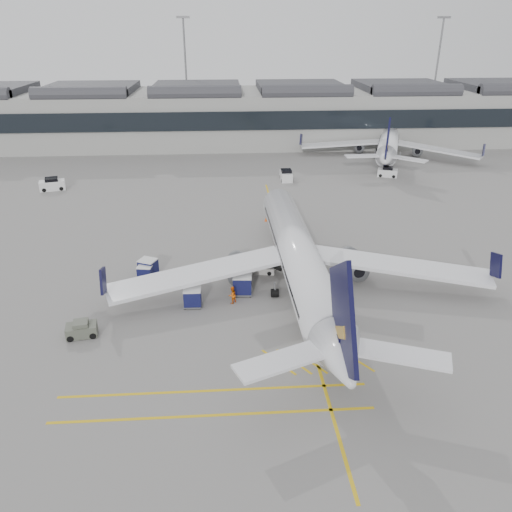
{
  "coord_description": "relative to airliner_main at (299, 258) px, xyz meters",
  "views": [
    {
      "loc": [
        3.16,
        -38.44,
        23.88
      ],
      "look_at": [
        5.98,
        4.05,
        4.0
      ],
      "focal_mm": 35.0,
      "sensor_mm": 36.0,
      "label": 1
    }
  ],
  "objects": [
    {
      "name": "baggage_cart_b",
      "position": [
        -10.31,
        -3.19,
        -2.21
      ],
      "size": [
        1.73,
        1.44,
        1.8
      ],
      "rotation": [
        0.0,
        0.0,
        -0.01
      ],
      "color": "gray",
      "rests_on": "ground"
    },
    {
      "name": "apron_markings",
      "position": [
        -0.27,
        4.86,
        -3.17
      ],
      "size": [
        0.25,
        60.0,
        0.01
      ],
      "primitive_type": "cube",
      "color": "gold",
      "rests_on": "ground"
    },
    {
      "name": "safety_cone_engine",
      "position": [
        3.52,
        -2.01,
        -2.93
      ],
      "size": [
        0.35,
        0.35,
        0.49
      ],
      "primitive_type": "cone",
      "color": "#F24C0A",
      "rests_on": "ground"
    },
    {
      "name": "baggage_cart_d",
      "position": [
        -15.36,
        2.33,
        -2.31
      ],
      "size": [
        1.73,
        1.5,
        1.63
      ],
      "rotation": [
        0.0,
        0.0,
        -0.16
      ],
      "color": "gray",
      "rests_on": "ground"
    },
    {
      "name": "belt_loader",
      "position": [
        -3.97,
        3.62,
        -2.63
      ],
      "size": [
        4.74,
        2.26,
        1.88
      ],
      "rotation": [
        0.0,
        0.0,
        -0.21
      ],
      "color": "beige",
      "rests_on": "ground"
    },
    {
      "name": "light_masts",
      "position": [
        -11.93,
        80.86,
        11.31
      ],
      "size": [
        113.0,
        0.6,
        25.45
      ],
      "color": "slate",
      "rests_on": "ground"
    },
    {
      "name": "service_van_right",
      "position": [
        20.97,
        38.3,
        -2.42
      ],
      "size": [
        3.66,
        2.68,
        1.69
      ],
      "rotation": [
        0.0,
        0.0,
        -0.35
      ],
      "color": "silver",
      "rests_on": "ground"
    },
    {
      "name": "ramp_agent_a",
      "position": [
        -5.71,
        -0.35,
        -2.35
      ],
      "size": [
        0.64,
        0.73,
        1.67
      ],
      "primitive_type": "imported",
      "rotation": [
        0.0,
        0.0,
        1.07
      ],
      "color": "#E84F0C",
      "rests_on": "ground"
    },
    {
      "name": "service_van_left",
      "position": [
        -34.17,
        34.35,
        -2.31
      ],
      "size": [
        4.17,
        2.85,
        1.95
      ],
      "rotation": [
        0.0,
        0.0,
        0.27
      ],
      "color": "silver",
      "rests_on": "ground"
    },
    {
      "name": "airliner_main",
      "position": [
        0.0,
        0.0,
        0.0
      ],
      "size": [
        37.25,
        40.7,
        10.82
      ],
      "rotation": [
        0.0,
        0.0,
        0.02
      ],
      "color": "white",
      "rests_on": "ground"
    },
    {
      "name": "baggage_cart_c",
      "position": [
        -15.17,
        3.23,
        -2.16
      ],
      "size": [
        2.26,
        2.11,
        1.9
      ],
      "rotation": [
        0.0,
        0.0,
        -0.43
      ],
      "color": "gray",
      "rests_on": "ground"
    },
    {
      "name": "baggage_cart_a",
      "position": [
        -5.62,
        -1.19,
        -2.1
      ],
      "size": [
        2.03,
        1.72,
        2.02
      ],
      "rotation": [
        0.0,
        0.0,
        -0.07
      ],
      "color": "gray",
      "rests_on": "ground"
    },
    {
      "name": "ground",
      "position": [
        -10.27,
        -5.14,
        -3.18
      ],
      "size": [
        220.0,
        220.0,
        0.0
      ],
      "primitive_type": "plane",
      "color": "gray",
      "rests_on": "ground"
    },
    {
      "name": "safety_cone_nose",
      "position": [
        -1.7,
        18.3,
        -2.93
      ],
      "size": [
        0.36,
        0.36,
        0.5
      ],
      "primitive_type": "cone",
      "color": "#F24C0A",
      "rests_on": "ground"
    },
    {
      "name": "service_van_mid",
      "position": [
        3.3,
        37.19,
        -2.36
      ],
      "size": [
        1.85,
        3.6,
        1.84
      ],
      "rotation": [
        0.0,
        0.0,
        1.59
      ],
      "color": "silver",
      "rests_on": "ground"
    },
    {
      "name": "airliner_far",
      "position": [
        25.31,
        52.2,
        -0.22
      ],
      "size": [
        32.79,
        36.35,
        10.08
      ],
      "rotation": [
        0.0,
        0.0,
        -0.34
      ],
      "color": "white",
      "rests_on": "ground"
    },
    {
      "name": "pushback_tug",
      "position": [
        -19.38,
        -7.44,
        -2.56
      ],
      "size": [
        2.71,
        1.93,
        1.39
      ],
      "rotation": [
        0.0,
        0.0,
        0.18
      ],
      "color": "#55594C",
      "rests_on": "ground"
    },
    {
      "name": "terminal",
      "position": [
        -10.27,
        66.79,
        2.96
      ],
      "size": [
        200.0,
        20.45,
        12.4
      ],
      "color": "#9E9E99",
      "rests_on": "ground"
    },
    {
      "name": "ramp_agent_b",
      "position": [
        -6.64,
        -2.82,
        -2.33
      ],
      "size": [
        1.05,
        1.04,
        1.71
      ],
      "primitive_type": "imported",
      "rotation": [
        0.0,
        0.0,
        3.89
      ],
      "color": "orange",
      "rests_on": "ground"
    }
  ]
}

